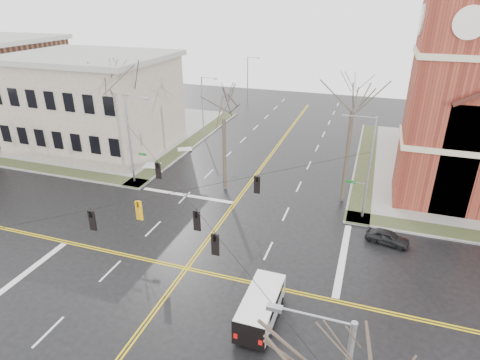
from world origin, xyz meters
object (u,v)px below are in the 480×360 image
(parked_car_a, at_px, (387,237))
(tree_ne, at_px, (353,105))
(signal_pole_ne, at_px, (367,166))
(tree_nw_near, at_px, (224,114))
(signal_pole_nw, at_px, (131,137))
(cargo_van, at_px, (262,304))
(streetlight_north_b, at_px, (248,78))
(tree_nw_far, at_px, (120,86))
(streetlight_north_a, at_px, (203,104))

(parked_car_a, xyz_separation_m, tree_ne, (-4.10, 6.25, 8.69))
(signal_pole_ne, bearing_deg, tree_ne, 123.77)
(signal_pole_ne, bearing_deg, tree_nw_near, 172.83)
(signal_pole_nw, distance_m, tree_nw_near, 9.86)
(signal_pole_ne, xyz_separation_m, tree_nw_near, (-13.33, 1.68, 2.76))
(signal_pole_nw, bearing_deg, cargo_van, -39.16)
(tree_ne, bearing_deg, signal_pole_ne, -56.23)
(streetlight_north_b, bearing_deg, tree_nw_far, -94.80)
(tree_nw_far, bearing_deg, tree_nw_near, -3.66)
(signal_pole_nw, relative_size, tree_nw_far, 0.69)
(signal_pole_ne, relative_size, tree_nw_far, 0.69)
(streetlight_north_b, xyz_separation_m, tree_nw_near, (8.65, -34.82, 3.24))
(cargo_van, xyz_separation_m, tree_nw_near, (-8.45, 16.14, 6.61))
(parked_car_a, bearing_deg, tree_ne, 45.31)
(signal_pole_ne, height_order, tree_nw_far, tree_nw_far)
(signal_pole_ne, xyz_separation_m, signal_pole_nw, (-22.64, 0.00, 0.00))
(streetlight_north_a, relative_size, streetlight_north_b, 1.00)
(tree_ne, bearing_deg, tree_nw_near, -174.60)
(streetlight_north_b, xyz_separation_m, parked_car_a, (24.23, -39.99, -3.90))
(cargo_van, bearing_deg, streetlight_north_a, 119.30)
(signal_pole_ne, distance_m, cargo_van, 15.74)
(signal_pole_nw, height_order, streetlight_north_a, signal_pole_nw)
(streetlight_north_a, height_order, tree_nw_near, tree_nw_near)
(signal_pole_ne, height_order, signal_pole_nw, same)
(tree_nw_far, height_order, tree_ne, tree_nw_far)
(tree_nw_near, bearing_deg, streetlight_north_b, 103.94)
(cargo_van, bearing_deg, signal_pole_nw, 141.24)
(parked_car_a, relative_size, tree_nw_far, 0.26)
(signal_pole_nw, height_order, cargo_van, signal_pole_nw)
(streetlight_north_b, relative_size, parked_car_a, 2.41)
(streetlight_north_b, relative_size, cargo_van, 1.63)
(cargo_van, bearing_deg, tree_nw_near, 118.02)
(cargo_van, xyz_separation_m, parked_car_a, (7.14, 10.97, -0.53))
(cargo_van, distance_m, parked_car_a, 13.10)
(signal_pole_ne, relative_size, cargo_van, 1.83)
(signal_pole_nw, distance_m, streetlight_north_a, 16.52)
(parked_car_a, distance_m, tree_ne, 11.46)
(signal_pole_nw, height_order, tree_nw_far, tree_nw_far)
(tree_nw_far, xyz_separation_m, tree_ne, (22.99, 0.35, -0.14))
(streetlight_north_a, xyz_separation_m, parked_car_a, (24.23, -19.99, -3.90))
(signal_pole_ne, height_order, tree_ne, tree_ne)
(parked_car_a, xyz_separation_m, tree_nw_near, (-15.58, 5.17, 7.14))
(signal_pole_nw, bearing_deg, streetlight_north_a, 87.68)
(streetlight_north_a, height_order, streetlight_north_b, same)
(streetlight_north_b, xyz_separation_m, tree_ne, (20.13, -33.74, 4.79))
(signal_pole_nw, relative_size, cargo_van, 1.83)
(cargo_van, xyz_separation_m, tree_ne, (3.04, 17.23, 8.16))
(signal_pole_ne, height_order, streetlight_north_b, signal_pole_ne)
(parked_car_a, relative_size, tree_ne, 0.26)
(signal_pole_nw, height_order, streetlight_north_b, signal_pole_nw)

